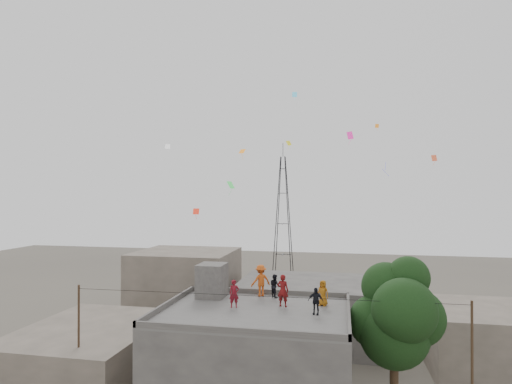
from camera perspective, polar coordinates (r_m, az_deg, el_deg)
main_building at (r=24.71m, az=-0.17°, el=-22.40°), size 10.00×8.00×6.10m
parapet at (r=23.70m, az=-0.17°, el=-15.21°), size 10.00×8.00×0.30m
stair_head_box at (r=26.75m, az=-5.89°, el=-11.63°), size 1.60×1.80×2.00m
neighbor_west at (r=30.79m, az=-21.17°, el=-19.94°), size 8.00×10.00×4.00m
neighbor_north at (r=37.83m, az=7.37°, el=-15.44°), size 12.00×9.00×5.00m
neighbor_northwest at (r=42.06m, az=-9.36°, el=-12.50°), size 9.00×8.00×7.00m
neighbor_east at (r=35.25m, az=27.66°, el=-17.03°), size 7.00×8.00×4.40m
tree at (r=24.01m, az=18.30°, el=-15.36°), size 4.90×4.60×9.10m
utility_line at (r=23.19m, az=0.46°, el=-21.85°), size 20.12×0.62×7.40m
transmission_tower at (r=63.12m, az=3.62°, el=-3.37°), size 2.97×2.97×20.01m
person_red_adult at (r=24.44m, az=3.60°, el=-12.97°), size 0.72×0.54×1.78m
person_orange_child at (r=24.91m, az=8.91°, el=-13.16°), size 0.81×0.68×1.41m
person_dark_child at (r=26.57m, az=2.52°, el=-12.38°), size 0.84×0.85×1.39m
person_dark_adult at (r=23.10m, az=7.96°, el=-14.20°), size 0.85×0.45×1.39m
person_orange_adult at (r=26.75m, az=0.64°, el=-11.72°), size 1.43×1.30×1.92m
person_red_child at (r=24.26m, az=-2.93°, el=-13.39°), size 0.65×0.56×1.51m
kites at (r=30.72m, az=4.71°, el=5.15°), size 19.97×13.60×10.09m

